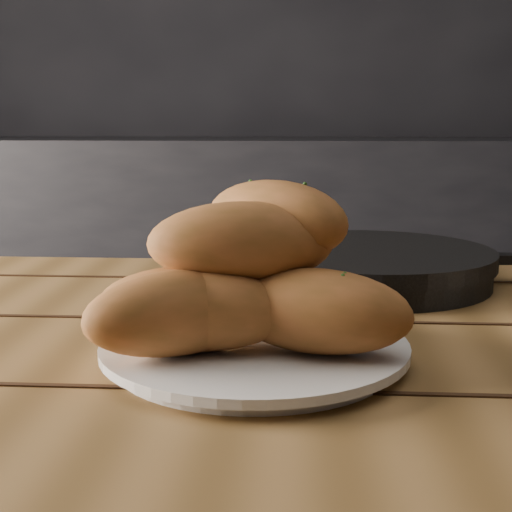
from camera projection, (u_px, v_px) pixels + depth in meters
The scene contains 6 objects.
back_wall at pixel (293, 13), 2.62m from camera, with size 4.00×0.04×2.70m, color black.
counter at pixel (289, 269), 2.49m from camera, with size 2.80×0.60×0.90m, color black.
table at pixel (286, 449), 0.67m from camera, with size 1.57×0.87×0.75m.
plate at pixel (255, 350), 0.63m from camera, with size 0.27×0.27×0.02m.
bread_rolls at pixel (243, 280), 0.61m from camera, with size 0.29×0.25×0.14m.
skillet at pixel (370, 265), 0.93m from camera, with size 0.46×0.32×0.05m.
Camera 1 is at (0.04, -0.74, 0.96)m, focal length 50.00 mm.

